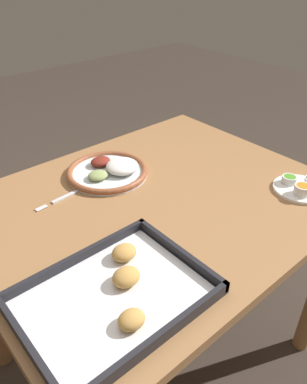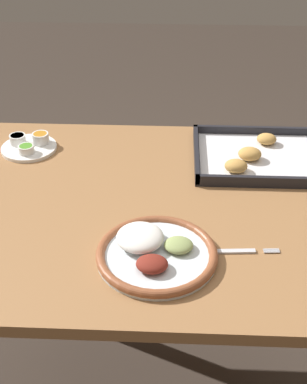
% 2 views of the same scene
% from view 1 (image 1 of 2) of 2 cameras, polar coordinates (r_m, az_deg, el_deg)
% --- Properties ---
extents(ground_plane, '(8.00, 8.00, 0.00)m').
position_cam_1_polar(ground_plane, '(1.63, 0.20, -23.08)').
color(ground_plane, '#382D26').
extents(dining_table, '(1.04, 0.83, 0.74)m').
position_cam_1_polar(dining_table, '(1.16, 0.26, -6.05)').
color(dining_table, olive).
rests_on(dining_table, ground_plane).
extents(dinner_plate, '(0.26, 0.26, 0.05)m').
position_cam_1_polar(dinner_plate, '(1.21, -6.81, 3.22)').
color(dinner_plate, silver).
rests_on(dinner_plate, dining_table).
extents(fork, '(0.19, 0.03, 0.00)m').
position_cam_1_polar(fork, '(1.13, -12.96, -0.54)').
color(fork, silver).
rests_on(fork, dining_table).
extents(saucer_plate, '(0.16, 0.16, 0.04)m').
position_cam_1_polar(saucer_plate, '(1.21, 21.52, 0.75)').
color(saucer_plate, white).
rests_on(saucer_plate, dining_table).
extents(baking_tray, '(0.39, 0.29, 0.04)m').
position_cam_1_polar(baking_tray, '(0.82, -5.63, -15.04)').
color(baking_tray, black).
rests_on(baking_tray, dining_table).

